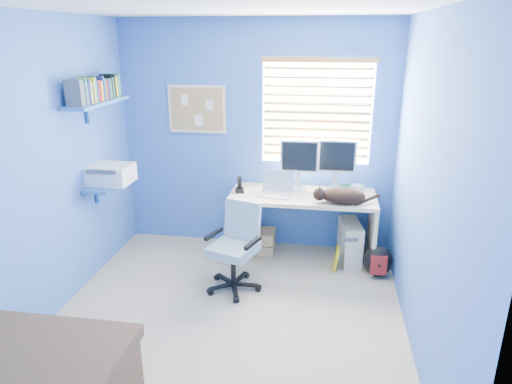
% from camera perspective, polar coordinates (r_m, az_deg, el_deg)
% --- Properties ---
extents(floor, '(3.00, 3.20, 0.00)m').
position_cam_1_polar(floor, '(4.07, -3.65, -15.67)').
color(floor, tan).
rests_on(floor, ground).
extents(ceiling, '(3.00, 3.20, 0.00)m').
position_cam_1_polar(ceiling, '(3.36, -4.60, 22.15)').
color(ceiling, white).
rests_on(ceiling, wall_back).
extents(wall_back, '(3.00, 0.01, 2.50)m').
position_cam_1_polar(wall_back, '(5.04, -0.01, 6.79)').
color(wall_back, '#3772C6').
rests_on(wall_back, ground).
extents(wall_front, '(3.00, 0.01, 2.50)m').
position_cam_1_polar(wall_front, '(2.11, -13.91, -11.71)').
color(wall_front, '#3772C6').
rests_on(wall_front, ground).
extents(wall_left, '(0.01, 3.20, 2.50)m').
position_cam_1_polar(wall_left, '(4.11, -24.92, 2.21)').
color(wall_left, '#3772C6').
rests_on(wall_left, ground).
extents(wall_right, '(0.01, 3.20, 2.50)m').
position_cam_1_polar(wall_right, '(3.51, 20.57, 0.12)').
color(wall_right, '#3772C6').
rests_on(wall_right, ground).
extents(desk, '(1.51, 0.65, 0.74)m').
position_cam_1_polar(desk, '(4.92, 5.71, -4.37)').
color(desk, beige).
rests_on(desk, floor).
extents(laptop, '(0.36, 0.30, 0.22)m').
position_cam_1_polar(laptop, '(4.70, 2.43, 0.84)').
color(laptop, silver).
rests_on(laptop, desk).
extents(monitor_left, '(0.40, 0.13, 0.54)m').
position_cam_1_polar(monitor_left, '(4.87, 5.43, 3.38)').
color(monitor_left, silver).
rests_on(monitor_left, desk).
extents(monitor_right, '(0.40, 0.12, 0.54)m').
position_cam_1_polar(monitor_right, '(4.93, 10.01, 3.35)').
color(monitor_right, silver).
rests_on(monitor_right, desk).
extents(phone, '(0.11, 0.13, 0.17)m').
position_cam_1_polar(phone, '(4.81, -2.08, 0.96)').
color(phone, black).
rests_on(phone, desk).
extents(mug, '(0.10, 0.09, 0.10)m').
position_cam_1_polar(mug, '(4.85, 11.06, 0.30)').
color(mug, '#337E56').
rests_on(mug, desk).
extents(cd_spindle, '(0.13, 0.13, 0.07)m').
position_cam_1_polar(cd_spindle, '(4.97, 12.55, 0.47)').
color(cd_spindle, silver).
rests_on(cd_spindle, desk).
extents(cat, '(0.46, 0.28, 0.16)m').
position_cam_1_polar(cat, '(4.57, 10.81, -0.47)').
color(cat, black).
rests_on(cat, desk).
extents(tower_pc, '(0.26, 0.47, 0.45)m').
position_cam_1_polar(tower_pc, '(4.99, 11.64, -6.18)').
color(tower_pc, beige).
rests_on(tower_pc, floor).
extents(drawer_boxes, '(0.35, 0.28, 0.27)m').
position_cam_1_polar(drawer_boxes, '(5.12, 0.36, -6.17)').
color(drawer_boxes, tan).
rests_on(drawer_boxes, floor).
extents(yellow_book, '(0.03, 0.17, 0.24)m').
position_cam_1_polar(yellow_book, '(4.85, 9.98, -8.22)').
color(yellow_book, yellow).
rests_on(yellow_book, floor).
extents(backpack, '(0.29, 0.23, 0.33)m').
position_cam_1_polar(backpack, '(4.79, 14.98, -8.35)').
color(backpack, black).
rests_on(backpack, floor).
extents(office_chair, '(0.62, 0.62, 0.84)m').
position_cam_1_polar(office_chair, '(4.38, -2.59, -8.18)').
color(office_chair, black).
rests_on(office_chair, floor).
extents(window_blinds, '(1.15, 0.05, 1.10)m').
position_cam_1_polar(window_blinds, '(4.89, 7.59, 9.85)').
color(window_blinds, white).
rests_on(window_blinds, ground).
extents(corkboard, '(0.64, 0.02, 0.52)m').
position_cam_1_polar(corkboard, '(5.10, -7.39, 10.23)').
color(corkboard, beige).
rests_on(corkboard, ground).
extents(wall_shelves, '(0.42, 0.90, 1.05)m').
position_cam_1_polar(wall_shelves, '(4.62, -18.68, 7.03)').
color(wall_shelves, '#2D67AA').
rests_on(wall_shelves, ground).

